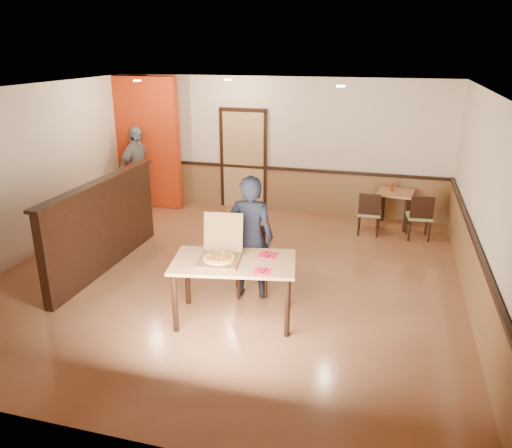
{
  "coord_description": "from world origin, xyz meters",
  "views": [
    {
      "loc": [
        2.26,
        -6.67,
        3.38
      ],
      "look_at": [
        0.43,
        0.0,
        0.9
      ],
      "focal_mm": 35.0,
      "sensor_mm": 36.0,
      "label": 1
    }
  ],
  "objects": [
    {
      "name": "wainscot_back",
      "position": [
        0.0,
        3.47,
        0.45
      ],
      "size": [
        7.0,
        0.04,
        0.9
      ],
      "primitive_type": "cube",
      "color": "brown",
      "rests_on": "floor"
    },
    {
      "name": "diner_chair",
      "position": [
        0.45,
        -0.35,
        0.51
      ],
      "size": [
        0.6,
        0.6,
        0.94
      ],
      "rotation": [
        0.0,
        0.0,
        0.35
      ],
      "color": "olive",
      "rests_on": "floor"
    },
    {
      "name": "wall_back",
      "position": [
        0.0,
        3.5,
        1.4
      ],
      "size": [
        7.0,
        0.0,
        7.0
      ],
      "primitive_type": "plane",
      "rotation": [
        1.57,
        0.0,
        0.0
      ],
      "color": "beige",
      "rests_on": "floor"
    },
    {
      "name": "wall_left",
      "position": [
        -3.5,
        0.0,
        1.4
      ],
      "size": [
        0.0,
        7.0,
        7.0
      ],
      "primitive_type": "plane",
      "rotation": [
        1.57,
        0.0,
        1.57
      ],
      "color": "beige",
      "rests_on": "floor"
    },
    {
      "name": "spot_b",
      "position": [
        -0.8,
        2.5,
        2.78
      ],
      "size": [
        0.14,
        0.14,
        0.02
      ],
      "primitive_type": "cylinder",
      "color": "beige",
      "rests_on": "ceiling"
    },
    {
      "name": "side_chair_right",
      "position": [
        2.87,
        2.41,
        0.47
      ],
      "size": [
        0.47,
        0.47,
        0.86
      ],
      "rotation": [
        0.0,
        0.0,
        3.26
      ],
      "color": "olive",
      "rests_on": "floor"
    },
    {
      "name": "wall_right",
      "position": [
        3.5,
        0.0,
        1.4
      ],
      "size": [
        0.0,
        7.0,
        7.0
      ],
      "primitive_type": "plane",
      "rotation": [
        1.57,
        0.0,
        -1.57
      ],
      "color": "beige",
      "rests_on": "floor"
    },
    {
      "name": "diner",
      "position": [
        0.49,
        -0.5,
        0.88
      ],
      "size": [
        0.68,
        0.48,
        1.77
      ],
      "primitive_type": "imported",
      "rotation": [
        0.0,
        0.0,
        3.23
      ],
      "color": "black",
      "rests_on": "floor"
    },
    {
      "name": "floor",
      "position": [
        0.0,
        0.0,
        0.0
      ],
      "size": [
        7.0,
        7.0,
        0.0
      ],
      "primitive_type": "plane",
      "color": "#A3643F",
      "rests_on": "ground"
    },
    {
      "name": "pizza",
      "position": [
        0.3,
        -1.28,
        0.88
      ],
      "size": [
        0.48,
        0.48,
        0.03
      ],
      "primitive_type": "cylinder",
      "rotation": [
        0.0,
        0.0,
        -0.26
      ],
      "color": "#D99F4F",
      "rests_on": "pizza_box"
    },
    {
      "name": "main_table",
      "position": [
        0.47,
        -1.2,
        0.72
      ],
      "size": [
        1.68,
        1.15,
        0.83
      ],
      "rotation": [
        0.0,
        0.0,
        0.18
      ],
      "color": "tan",
      "rests_on": "floor"
    },
    {
      "name": "napkin_near",
      "position": [
        0.89,
        -1.4,
        0.83
      ],
      "size": [
        0.21,
        0.21,
        0.01
      ],
      "rotation": [
        0.0,
        0.0,
        0.08
      ],
      "color": "red",
      "rests_on": "main_table"
    },
    {
      "name": "side_chair_left",
      "position": [
        1.96,
        2.42,
        0.46
      ],
      "size": [
        0.42,
        0.42,
        0.84
      ],
      "rotation": [
        0.0,
        0.0,
        3.17
      ],
      "color": "olive",
      "rests_on": "floor"
    },
    {
      "name": "spot_c",
      "position": [
        1.4,
        1.5,
        2.78
      ],
      "size": [
        0.14,
        0.14,
        0.02
      ],
      "primitive_type": "cylinder",
      "color": "beige",
      "rests_on": "ceiling"
    },
    {
      "name": "spot_a",
      "position": [
        -2.3,
        1.8,
        2.78
      ],
      "size": [
        0.14,
        0.14,
        0.02
      ],
      "primitive_type": "cylinder",
      "color": "beige",
      "rests_on": "ceiling"
    },
    {
      "name": "chair_rail_back",
      "position": [
        0.0,
        3.45,
        0.92
      ],
      "size": [
        7.0,
        0.06,
        0.06
      ],
      "primitive_type": "cube",
      "color": "black",
      "rests_on": "wall_back"
    },
    {
      "name": "ceiling",
      "position": [
        0.0,
        0.0,
        2.8
      ],
      "size": [
        7.0,
        7.0,
        0.0
      ],
      "primitive_type": "plane",
      "rotation": [
        3.14,
        0.0,
        0.0
      ],
      "color": "black",
      "rests_on": "wall_back"
    },
    {
      "name": "chair_rail_right",
      "position": [
        3.45,
        0.0,
        0.92
      ],
      "size": [
        0.06,
        7.0,
        0.06
      ],
      "primitive_type": "cube",
      "color": "black",
      "rests_on": "wall_right"
    },
    {
      "name": "red_accent_panel",
      "position": [
        -2.9,
        3.0,
        1.4
      ],
      "size": [
        1.6,
        0.2,
        2.78
      ],
      "primitive_type": "cube",
      "color": "#AB2A0C",
      "rests_on": "floor"
    },
    {
      "name": "side_table",
      "position": [
        2.41,
        3.03,
        0.54
      ],
      "size": [
        0.74,
        0.74,
        0.71
      ],
      "rotation": [
        0.0,
        0.0,
        -0.13
      ],
      "color": "tan",
      "rests_on": "floor"
    },
    {
      "name": "pizza_box",
      "position": [
        0.29,
        -1.22,
        0.9
      ],
      "size": [
        0.58,
        0.66,
        0.54
      ],
      "rotation": [
        0.0,
        0.0,
        0.13
      ],
      "color": "brown",
      "rests_on": "main_table"
    },
    {
      "name": "wainscot_right",
      "position": [
        3.47,
        0.0,
        0.45
      ],
      "size": [
        0.04,
        7.0,
        0.9
      ],
      "primitive_type": "cube",
      "color": "brown",
      "rests_on": "floor"
    },
    {
      "name": "condiment",
      "position": [
        2.33,
        3.05,
        0.79
      ],
      "size": [
        0.07,
        0.07,
        0.17
      ],
      "primitive_type": "cylinder",
      "color": "maroon",
      "rests_on": "side_table"
    },
    {
      "name": "booth_partition",
      "position": [
        -2.0,
        -0.2,
        0.74
      ],
      "size": [
        0.2,
        3.1,
        1.44
      ],
      "color": "black",
      "rests_on": "floor"
    },
    {
      "name": "napkin_far",
      "position": [
        0.84,
        -0.9,
        0.83
      ],
      "size": [
        0.25,
        0.25,
        0.01
      ],
      "rotation": [
        0.0,
        0.0,
        -0.09
      ],
      "color": "red",
      "rests_on": "main_table"
    },
    {
      "name": "back_door",
      "position": [
        -0.8,
        3.46,
        1.05
      ],
      "size": [
        0.9,
        0.06,
        2.1
      ],
      "primitive_type": "cube",
      "color": "tan",
      "rests_on": "wall_back"
    },
    {
      "name": "passerby",
      "position": [
        -2.93,
        2.67,
        0.9
      ],
      "size": [
        0.68,
        1.13,
        1.81
      ],
      "primitive_type": "imported",
      "rotation": [
        0.0,
        0.0,
        1.34
      ],
      "color": "gray",
      "rests_on": "floor"
    }
  ]
}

